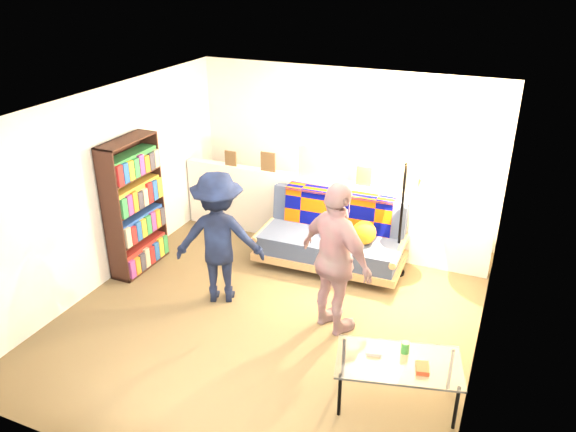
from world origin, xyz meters
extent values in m
plane|color=brown|center=(0.00, 0.00, 0.00)|extent=(5.00, 5.00, 0.00)
cube|color=silver|center=(0.00, 2.50, 1.20)|extent=(4.50, 0.10, 2.40)
cube|color=silver|center=(-2.25, 0.00, 1.20)|extent=(0.10, 5.00, 2.40)
cube|color=silver|center=(2.25, 0.00, 1.20)|extent=(0.10, 5.00, 2.40)
cube|color=white|center=(0.00, 0.00, 2.40)|extent=(4.50, 5.00, 0.10)
cube|color=silver|center=(0.00, 1.80, 0.50)|extent=(4.45, 0.15, 1.00)
cube|color=brown|center=(-1.50, 1.78, 1.11)|extent=(0.18, 0.02, 0.22)
cube|color=brown|center=(-0.90, 1.78, 1.14)|extent=(0.22, 0.02, 0.28)
cube|color=beige|center=(-0.20, 1.78, 1.23)|extent=(0.45, 0.02, 0.45)
cube|color=brown|center=(0.50, 1.78, 1.13)|extent=(0.20, 0.02, 0.26)
cube|color=brown|center=(1.30, 1.78, 1.10)|extent=(0.16, 0.02, 0.20)
cube|color=tan|center=(0.24, 1.25, 0.15)|extent=(1.96, 0.92, 0.10)
cube|color=#364462|center=(0.24, 1.20, 0.33)|extent=(1.85, 0.76, 0.24)
cube|color=#364462|center=(0.23, 1.58, 0.63)|extent=(1.84, 0.29, 0.58)
cylinder|color=tan|center=(-0.68, 1.22, 0.41)|extent=(0.12, 0.87, 0.09)
cylinder|color=tan|center=(1.16, 1.27, 0.41)|extent=(0.12, 0.87, 0.09)
cube|color=#040A6E|center=(0.23, 1.50, 0.63)|extent=(1.48, 0.14, 0.53)
cube|color=#040A6E|center=(0.23, 1.63, 0.92)|extent=(1.48, 0.29, 0.03)
sphere|color=orange|center=(0.70, 1.21, 0.60)|extent=(0.31, 0.31, 0.31)
cube|color=black|center=(-2.22, 0.25, 0.88)|extent=(0.02, 0.88, 1.76)
cube|color=black|center=(-2.08, -0.18, 0.88)|extent=(0.29, 0.02, 1.76)
cube|color=black|center=(-2.08, 0.68, 0.88)|extent=(0.29, 0.02, 1.76)
cube|color=black|center=(-2.08, 0.25, 1.75)|extent=(0.29, 0.88, 0.02)
cube|color=black|center=(-2.08, 0.25, 0.02)|extent=(0.29, 0.88, 0.04)
cube|color=black|center=(-2.08, 0.25, 0.47)|extent=(0.29, 0.84, 0.02)
cube|color=black|center=(-2.08, 0.25, 0.88)|extent=(0.29, 0.84, 0.02)
cube|color=black|center=(-2.08, 0.25, 1.29)|extent=(0.29, 0.84, 0.02)
cube|color=#B12B23|center=(-2.06, 0.25, 0.20)|extent=(0.22, 0.82, 0.29)
cube|color=#264FA6|center=(-2.06, 0.25, 0.63)|extent=(0.22, 0.82, 0.27)
cube|color=gold|center=(-2.06, 0.25, 1.04)|extent=(0.22, 0.82, 0.29)
cube|color=#318840|center=(-2.06, 0.25, 1.45)|extent=(0.22, 0.82, 0.27)
cylinder|color=black|center=(1.22, -1.27, 0.22)|extent=(0.04, 0.04, 0.45)
cylinder|color=black|center=(2.20, -1.03, 0.22)|extent=(0.04, 0.04, 0.45)
cylinder|color=black|center=(1.10, -0.79, 0.22)|extent=(0.04, 0.04, 0.45)
cylinder|color=black|center=(2.08, -0.55, 0.22)|extent=(0.04, 0.04, 0.45)
cube|color=silver|center=(1.65, -0.91, 0.46)|extent=(1.24, 0.87, 0.02)
cube|color=silver|center=(1.42, -0.91, 0.49)|extent=(0.14, 0.09, 0.03)
cube|color=#ED4D29|center=(1.87, -0.95, 0.49)|extent=(0.15, 0.18, 0.04)
cylinder|color=green|center=(1.67, -0.77, 0.53)|extent=(0.10, 0.10, 0.11)
cylinder|color=black|center=(1.11, 1.40, 0.01)|extent=(0.28, 0.28, 0.03)
cylinder|color=black|center=(1.11, 1.40, 0.77)|extent=(0.04, 0.04, 1.54)
sphere|color=#FFC672|center=(0.99, 1.40, 1.40)|extent=(0.13, 0.13, 0.13)
sphere|color=#FFC672|center=(1.24, 1.43, 1.47)|extent=(0.13, 0.13, 0.13)
sphere|color=#FFC672|center=(1.09, 1.51, 1.54)|extent=(0.13, 0.13, 0.13)
imported|color=black|center=(-0.70, 0.01, 0.81)|extent=(1.19, 0.94, 1.61)
imported|color=#C88193|center=(0.74, -0.04, 0.86)|extent=(1.09, 0.87, 1.73)
camera|label=1|loc=(2.32, -5.00, 3.78)|focal=35.00mm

